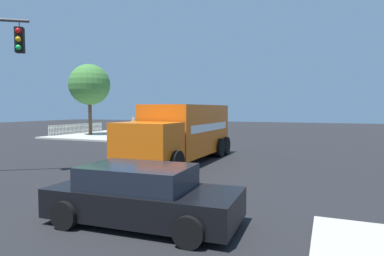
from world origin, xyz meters
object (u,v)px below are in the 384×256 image
pickup_silver (177,131)px  sedan_black (142,196)px  pedestrian_near_corner (134,126)px  pedestrian_crossing (133,124)px  shade_tree_near (90,85)px  delivery_truck (182,132)px

pickup_silver → sedan_black: (18.13, 7.60, -0.10)m
pedestrian_near_corner → pedestrian_crossing: 1.68m
pedestrian_crossing → shade_tree_near: size_ratio=0.26×
shade_tree_near → pedestrian_crossing: bearing=120.2°
delivery_truck → pickup_silver: bearing=-153.6°
pickup_silver → pedestrian_crossing: 6.39m
shade_tree_near → delivery_truck: bearing=53.8°
delivery_truck → shade_tree_near: 17.90m
pedestrian_crossing → shade_tree_near: 5.45m
pickup_silver → sedan_black: 19.66m
pedestrian_crossing → sedan_black: bearing=33.0°
pedestrian_crossing → delivery_truck: bearing=40.9°
pedestrian_near_corner → pedestrian_crossing: (-1.39, -0.94, 0.06)m
pickup_silver → shade_tree_near: 10.17m
sedan_black → pedestrian_near_corner: 23.00m
pickup_silver → pedestrian_crossing: (-2.56, -5.85, 0.38)m
sedan_black → shade_tree_near: (-18.68, -16.89, 4.20)m
pickup_silver → pedestrian_near_corner: bearing=-103.4°
pickup_silver → pedestrian_near_corner: pedestrian_near_corner is taller
pedestrian_crossing → shade_tree_near: (2.00, -3.45, 3.72)m
delivery_truck → pedestrian_near_corner: size_ratio=5.06×
pedestrian_near_corner → pedestrian_crossing: pedestrian_crossing is taller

